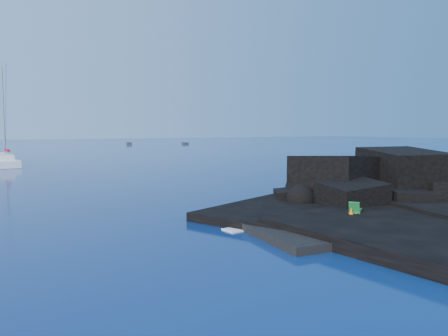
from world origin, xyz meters
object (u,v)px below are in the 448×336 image
object	(u,v)px
sailboat	(6,166)
sunbather	(340,211)
distant_boat_a	(129,145)
deck_chair	(356,207)
marker_cone	(351,214)
distant_boat_b	(185,144)

from	to	relation	value
sailboat	sunbather	size ratio (longest dim) A/B	7.05
sunbather	distant_boat_a	bearing A→B (deg)	76.01
deck_chair	marker_cone	world-z (taller)	deck_chair
sunbather	distant_boat_a	world-z (taller)	sunbather
sailboat	marker_cone	xyz separation A→B (m)	(12.00, -47.00, 0.65)
distant_boat_a	distant_boat_b	xyz separation A→B (m)	(15.90, -6.09, 0.00)
sailboat	distant_boat_b	distance (m)	81.68
distant_boat_a	sailboat	bearing A→B (deg)	-100.96
distant_boat_a	marker_cone	bearing A→B (deg)	-84.49
sailboat	distant_boat_b	world-z (taller)	sailboat
sunbather	distant_boat_b	distance (m)	114.84
distant_boat_a	distant_boat_b	world-z (taller)	distant_boat_a
distant_boat_a	sunbather	bearing A→B (deg)	-84.34
deck_chair	distant_boat_b	distance (m)	115.73
distant_boat_a	distant_boat_b	bearing A→B (deg)	-2.83
deck_chair	distant_boat_a	xyz separation A→B (m)	(24.96, 114.36, -0.83)
sailboat	deck_chair	world-z (taller)	sailboat
deck_chair	sunbather	size ratio (longest dim) A/B	0.79
distant_boat_a	deck_chair	bearing A→B (deg)	-84.20
distant_boat_b	sailboat	bearing A→B (deg)	-117.28
deck_chair	sunbather	distance (m)	1.04
sailboat	sunbather	distance (m)	47.34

